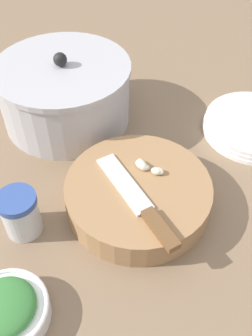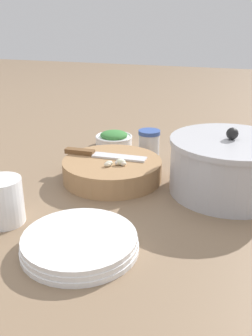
# 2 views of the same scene
# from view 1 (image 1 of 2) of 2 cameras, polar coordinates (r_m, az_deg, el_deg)

# --- Properties ---
(ground_plane) EXTENTS (5.00, 5.00, 0.00)m
(ground_plane) POSITION_cam_1_polar(r_m,az_deg,el_deg) (0.71, 0.50, -3.60)
(ground_plane) COLOR #7F664C
(cutting_board) EXTENTS (0.26, 0.26, 0.05)m
(cutting_board) POSITION_cam_1_polar(r_m,az_deg,el_deg) (0.67, 1.77, -4.06)
(cutting_board) COLOR #9E754C
(cutting_board) RESTS_ON ground_plane
(chef_knife) EXTENTS (0.04, 0.23, 0.01)m
(chef_knife) POSITION_cam_1_polar(r_m,az_deg,el_deg) (0.62, 2.24, -5.52)
(chef_knife) COLOR brown
(chef_knife) RESTS_ON cutting_board
(garlic_cloves) EXTENTS (0.04, 0.05, 0.02)m
(garlic_cloves) POSITION_cam_1_polar(r_m,az_deg,el_deg) (0.67, 3.26, 0.19)
(garlic_cloves) COLOR silver
(garlic_cloves) RESTS_ON cutting_board
(herb_bowl) EXTENTS (0.12, 0.12, 0.05)m
(herb_bowl) POSITION_cam_1_polar(r_m,az_deg,el_deg) (0.59, -17.76, -19.97)
(herb_bowl) COLOR white
(herb_bowl) RESTS_ON ground_plane
(spice_jar) EXTENTS (0.07, 0.07, 0.08)m
(spice_jar) POSITION_cam_1_polar(r_m,az_deg,el_deg) (0.65, -15.78, -6.69)
(spice_jar) COLOR silver
(spice_jar) RESTS_ON ground_plane
(stock_pot) EXTENTS (0.29, 0.29, 0.16)m
(stock_pot) POSITION_cam_1_polar(r_m,az_deg,el_deg) (0.84, -9.29, 11.23)
(stock_pot) COLOR #B2B2B7
(stock_pot) RESTS_ON ground_plane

